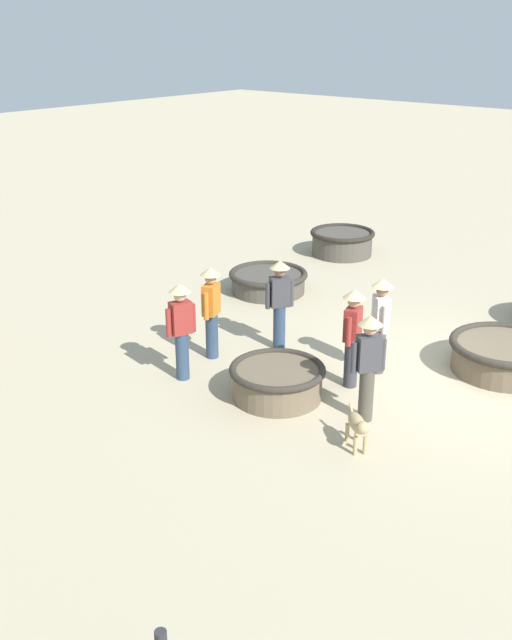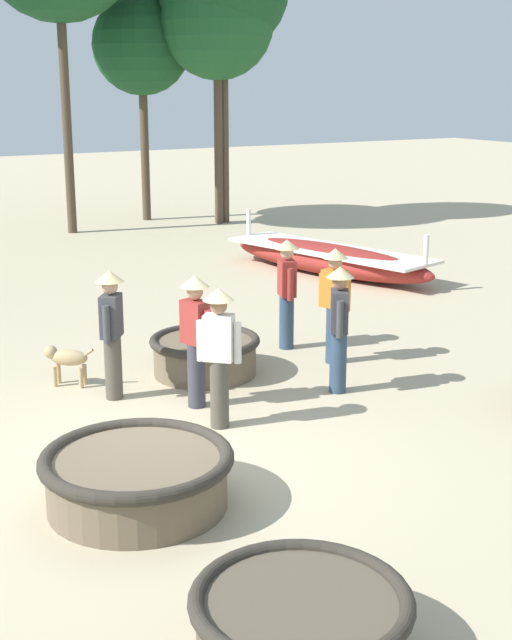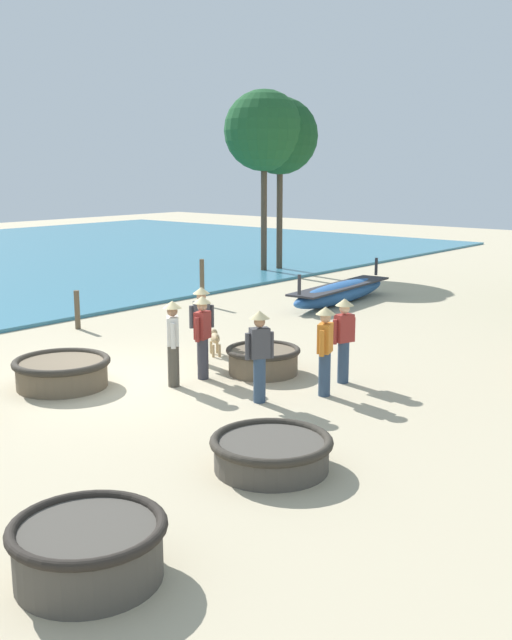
# 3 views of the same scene
# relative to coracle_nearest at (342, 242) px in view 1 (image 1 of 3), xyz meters

# --- Properties ---
(ground_plane) EXTENTS (80.00, 80.00, 0.00)m
(ground_plane) POSITION_rel_coracle_nearest_xyz_m (-5.40, 4.78, -0.34)
(ground_plane) COLOR #BCAD8C
(coracle_nearest) EXTENTS (1.63, 1.63, 0.63)m
(coracle_nearest) POSITION_rel_coracle_nearest_xyz_m (0.00, 0.00, 0.00)
(coracle_nearest) COLOR #4C473F
(coracle_nearest) RESTS_ON ground
(coracle_beside_post) EXTENTS (1.85, 1.85, 0.56)m
(coracle_beside_post) POSITION_rel_coracle_nearest_xyz_m (-5.95, 3.90, -0.03)
(coracle_beside_post) COLOR brown
(coracle_beside_post) RESTS_ON ground
(coracle_far_left) EXTENTS (1.73, 1.73, 0.48)m
(coracle_far_left) POSITION_rel_coracle_nearest_xyz_m (-0.37, 3.40, -0.08)
(coracle_far_left) COLOR #4C473F
(coracle_far_left) RESTS_ON ground
(coracle_center) EXTENTS (1.52, 1.52, 0.54)m
(coracle_center) POSITION_rel_coracle_nearest_xyz_m (-3.63, 7.13, -0.05)
(coracle_center) COLOR brown
(coracle_center) RESTS_ON ground
(fisherman_hauling) EXTENTS (0.37, 0.46, 1.67)m
(fisherman_hauling) POSITION_rel_coracle_nearest_xyz_m (-2.45, 5.61, 0.62)
(fisherman_hauling) COLOR #2D425B
(fisherman_hauling) RESTS_ON ground
(fisherman_by_coracle) EXTENTS (0.36, 0.50, 1.67)m
(fisherman_by_coracle) POSITION_rel_coracle_nearest_xyz_m (-1.79, 6.68, 0.62)
(fisherman_by_coracle) COLOR #2D425B
(fisherman_by_coracle) RESTS_ON ground
(fisherman_crouching) EXTENTS (0.36, 0.51, 1.67)m
(fisherman_crouching) POSITION_rel_coracle_nearest_xyz_m (-4.28, 6.04, 0.62)
(fisherman_crouching) COLOR #383842
(fisherman_crouching) RESTS_ON ground
(fisherman_standing_right) EXTENTS (0.36, 0.51, 1.67)m
(fisherman_standing_right) POSITION_rel_coracle_nearest_xyz_m (-2.01, 7.62, 0.62)
(fisherman_standing_right) COLOR #2D425B
(fisherman_standing_right) RESTS_ON ground
(fisherman_with_hat) EXTENTS (0.38, 0.44, 1.67)m
(fisherman_with_hat) POSITION_rel_coracle_nearest_xyz_m (-5.07, 6.83, 0.62)
(fisherman_with_hat) COLOR #4C473D
(fisherman_with_hat) RESTS_ON ground
(fisherman_standing_left) EXTENTS (0.42, 0.39, 1.67)m
(fisherman_standing_left) POSITION_rel_coracle_nearest_xyz_m (-4.34, 5.30, 0.62)
(fisherman_standing_left) COLOR #4C473D
(fisherman_standing_left) RESTS_ON ground
(dog) EXTENTS (0.57, 0.49, 0.55)m
(dog) POSITION_rel_coracle_nearest_xyz_m (-5.44, 7.61, 0.03)
(dog) COLOR tan
(dog) RESTS_ON ground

